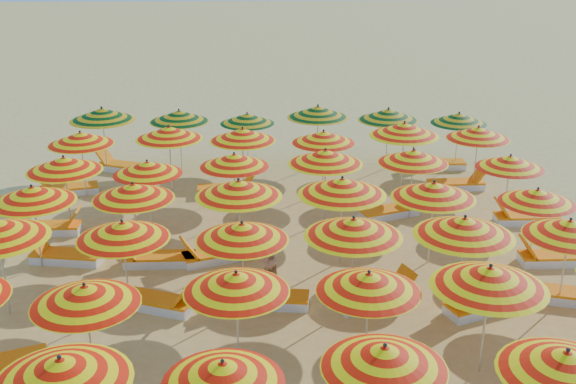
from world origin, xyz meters
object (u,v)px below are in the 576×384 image
(umbrella_25, at_px, (147,168))
(lounger_18, at_px, (68,189))
(umbrella_20, at_px, (239,188))
(umbrella_41, at_px, (459,118))
(umbrella_27, at_px, (325,157))
(lounger_21, at_px, (123,167))
(lounger_22, at_px, (438,164))
(umbrella_9, at_px, (369,282))
(lounger_8, at_px, (377,297))
(lounger_9, at_px, (481,305))
(umbrella_7, at_px, (85,295))
(umbrella_14, at_px, (242,232))
(umbrella_10, at_px, (490,277))
(umbrella_33, at_px, (324,137))
(umbrella_15, at_px, (354,227))
(umbrella_29, at_px, (510,162))
(umbrella_38, at_px, (247,119))
(beachgoer_b, at_px, (266,259))
(umbrella_31, at_px, (169,133))
(umbrella_32, at_px, (243,135))
(umbrella_40, at_px, (388,115))
(umbrella_1, at_px, (61,370))
(umbrella_4, at_px, (566,363))
(umbrella_37, at_px, (179,116))
(umbrella_18, at_px, (32,194))
(umbrella_8, at_px, (236,282))
(umbrella_23, at_px, (537,196))
(lounger_15, at_px, (50,228))
(lounger_19, at_px, (227,189))
(umbrella_13, at_px, (123,231))
(umbrella_35, at_px, (478,133))
(umbrella_24, at_px, (64,164))
(umbrella_36, at_px, (102,114))
(umbrella_3, at_px, (384,357))
(lounger_13, at_px, (216,255))
(umbrella_30, at_px, (81,138))
(umbrella_16, at_px, (464,227))
(umbrella_28, at_px, (413,157))
(umbrella_39, at_px, (318,112))
(lounger_20, at_px, (457,184))
(umbrella_17, at_px, (570,228))
(umbrella_2, at_px, (223,373))
(lounger_14, at_px, (553,258))
(lounger_16, at_px, (391,211))
(lounger_7, at_px, (267,299))
(lounger_6, at_px, (157,302))

(umbrella_25, xyz_separation_m, lounger_18, (-2.88, 2.64, -1.55))
(umbrella_20, bearing_deg, umbrella_41, 44.26)
(umbrella_27, bearing_deg, umbrella_25, -177.63)
(lounger_21, xyz_separation_m, lounger_22, (10.47, -0.16, 0.00))
(umbrella_9, relative_size, lounger_8, 1.15)
(lounger_21, bearing_deg, lounger_9, 154.27)
(umbrella_7, distance_m, umbrella_14, 3.63)
(umbrella_10, bearing_deg, umbrella_33, 102.64)
(umbrella_15, distance_m, lounger_9, 3.28)
(umbrella_29, distance_m, umbrella_38, 8.66)
(umbrella_29, relative_size, beachgoer_b, 1.44)
(umbrella_31, distance_m, umbrella_38, 3.24)
(umbrella_7, distance_m, umbrella_41, 15.05)
(umbrella_27, bearing_deg, umbrella_32, 133.91)
(umbrella_40, bearing_deg, umbrella_1, -116.70)
(umbrella_4, bearing_deg, lounger_21, 122.20)
(umbrella_37, bearing_deg, lounger_18, -144.86)
(umbrella_18, bearing_deg, umbrella_33, 33.31)
(umbrella_8, height_order, umbrella_23, umbrella_8)
(lounger_15, relative_size, lounger_19, 0.99)
(umbrella_7, xyz_separation_m, umbrella_13, (0.19, 2.65, 0.04))
(umbrella_35, bearing_deg, umbrella_38, 161.05)
(umbrella_24, distance_m, umbrella_41, 12.54)
(umbrella_36, bearing_deg, umbrella_13, -76.26)
(umbrella_40, bearing_deg, umbrella_3, -99.95)
(umbrella_15, height_order, umbrella_29, umbrella_15)
(umbrella_24, bearing_deg, lounger_21, 83.31)
(lounger_9, distance_m, lounger_13, 6.35)
(umbrella_30, distance_m, umbrella_33, 7.14)
(umbrella_36, bearing_deg, umbrella_16, -45.59)
(umbrella_28, bearing_deg, umbrella_29, -6.32)
(lounger_22, bearing_deg, umbrella_24, 23.53)
(umbrella_39, bearing_deg, umbrella_25, -134.62)
(umbrella_27, relative_size, lounger_20, 1.47)
(umbrella_23, height_order, umbrella_30, umbrella_30)
(umbrella_14, distance_m, umbrella_17, 6.81)
(umbrella_2, distance_m, umbrella_24, 10.24)
(umbrella_30, relative_size, lounger_14, 1.22)
(umbrella_28, bearing_deg, lounger_16, 165.28)
(umbrella_37, bearing_deg, umbrella_40, -2.24)
(umbrella_24, xyz_separation_m, umbrella_40, (9.30, 4.69, 0.01))
(umbrella_20, height_order, umbrella_27, umbrella_20)
(lounger_7, height_order, lounger_18, same)
(umbrella_8, bearing_deg, lounger_22, 60.44)
(umbrella_27, bearing_deg, umbrella_16, -64.01)
(umbrella_31, height_order, lounger_6, umbrella_31)
(umbrella_9, distance_m, umbrella_39, 11.66)
(umbrella_2, distance_m, lounger_8, 5.95)
(lounger_6, height_order, lounger_9, same)
(umbrella_35, height_order, lounger_21, umbrella_35)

